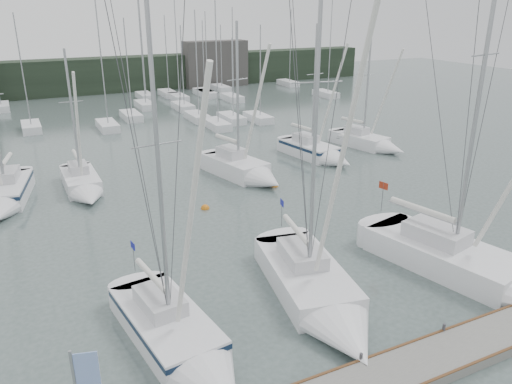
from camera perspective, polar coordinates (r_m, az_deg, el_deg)
ground at (r=23.09m, az=9.64°, el=-12.07°), size 160.00×160.00×0.00m
dock at (r=19.96m, az=18.38°, el=-18.20°), size 24.00×2.00×0.40m
far_treeline at (r=79.02m, az=-17.70°, el=12.58°), size 90.00×4.00×5.00m
far_building_right at (r=81.66m, az=-4.64°, el=14.40°), size 10.00×3.00×7.00m
mast_forest at (r=63.54m, az=-12.56°, el=9.42°), size 55.32×26.92×14.48m
sailboat_near_left at (r=19.48m, az=-8.24°, el=-17.03°), size 3.66×8.94×13.45m
sailboat_near_center at (r=21.93m, az=7.64°, el=-12.21°), size 4.73×10.12×16.18m
sailboat_near_right at (r=25.89m, az=24.96°, el=-8.46°), size 5.56×11.28×17.57m
sailboat_mid_a at (r=36.26m, az=-26.89°, el=-0.59°), size 4.05×8.44×11.87m
sailboat_mid_b at (r=36.57m, az=-19.09°, el=0.57°), size 2.30×7.22×10.41m
sailboat_mid_c at (r=37.41m, az=-1.04°, el=2.37°), size 4.33×8.10×12.11m
sailboat_mid_d at (r=42.61m, az=7.29°, el=4.45°), size 3.68×7.97×11.76m
sailboat_mid_e at (r=46.68m, az=13.15°, el=5.44°), size 4.00×7.78×10.89m
buoy_a at (r=32.38m, az=-5.83°, el=-1.90°), size 0.56×0.56×0.56m
buoy_b at (r=36.16m, az=2.13°, el=0.66°), size 0.54×0.54×0.54m
seagull at (r=22.96m, az=9.96°, el=6.35°), size 0.90×0.48×0.18m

